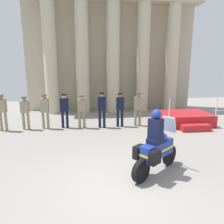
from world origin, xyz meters
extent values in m
plane|color=gray|center=(0.00, 0.00, 0.00)|extent=(28.00, 28.00, 0.00)
cube|color=#B6AB91|center=(0.94, 10.10, 4.02)|extent=(11.31, 0.30, 8.04)
cylinder|color=beige|center=(-2.96, 9.09, 3.40)|extent=(0.83, 0.83, 6.79)
cylinder|color=beige|center=(-1.01, 9.09, 3.40)|extent=(0.83, 0.83, 6.79)
cylinder|color=beige|center=(0.94, 9.09, 3.40)|extent=(0.83, 0.83, 6.79)
cylinder|color=beige|center=(2.89, 9.09, 3.40)|extent=(0.83, 0.83, 6.79)
cylinder|color=beige|center=(4.84, 9.09, 3.40)|extent=(0.83, 0.83, 6.79)
cube|color=#B21E23|center=(4.24, 5.50, 0.30)|extent=(2.55, 1.87, 0.60)
cube|color=#B21E23|center=(4.24, 4.31, 0.15)|extent=(1.40, 0.50, 0.30)
cylinder|color=silver|center=(3.05, 4.64, 1.05)|extent=(0.05, 0.05, 0.90)
cylinder|color=silver|center=(5.44, 4.64, 1.05)|extent=(0.05, 0.05, 0.90)
cylinder|color=gray|center=(-4.84, 5.41, 0.45)|extent=(0.13, 0.13, 0.91)
cylinder|color=gray|center=(-4.62, 5.41, 0.45)|extent=(0.13, 0.13, 0.91)
cube|color=gray|center=(-4.73, 5.41, 1.21)|extent=(0.40, 0.26, 0.60)
sphere|color=#997056|center=(-4.73, 5.41, 1.61)|extent=(0.21, 0.21, 0.21)
cylinder|color=brown|center=(-4.73, 5.41, 1.69)|extent=(0.24, 0.24, 0.06)
cylinder|color=gray|center=(-3.86, 5.51, 0.41)|extent=(0.13, 0.13, 0.83)
cylinder|color=gray|center=(-3.64, 5.51, 0.41)|extent=(0.13, 0.13, 0.83)
cube|color=gray|center=(-3.75, 5.51, 1.11)|extent=(0.40, 0.26, 0.57)
sphere|color=#997056|center=(-3.75, 5.51, 1.50)|extent=(0.21, 0.21, 0.21)
cylinder|color=brown|center=(-3.75, 5.51, 1.58)|extent=(0.24, 0.24, 0.06)
cylinder|color=gray|center=(-2.94, 5.54, 0.42)|extent=(0.13, 0.13, 0.83)
cylinder|color=gray|center=(-2.72, 5.54, 0.42)|extent=(0.13, 0.13, 0.83)
cube|color=gray|center=(-2.83, 5.54, 1.16)|extent=(0.40, 0.26, 0.65)
sphere|color=#997056|center=(-2.83, 5.54, 1.58)|extent=(0.21, 0.21, 0.21)
cylinder|color=brown|center=(-2.83, 5.54, 1.66)|extent=(0.24, 0.24, 0.06)
cylinder|color=black|center=(-2.02, 5.58, 0.43)|extent=(0.13, 0.13, 0.86)
cylinder|color=black|center=(-1.80, 5.58, 0.43)|extent=(0.13, 0.13, 0.86)
cube|color=black|center=(-1.91, 5.58, 1.16)|extent=(0.40, 0.26, 0.61)
sphere|color=beige|center=(-1.91, 5.58, 1.57)|extent=(0.21, 0.21, 0.21)
cylinder|color=black|center=(-1.91, 5.58, 1.65)|extent=(0.24, 0.24, 0.06)
cylinder|color=#847A5B|center=(-1.19, 5.45, 0.42)|extent=(0.13, 0.13, 0.84)
cylinder|color=#847A5B|center=(-0.97, 5.45, 0.42)|extent=(0.13, 0.13, 0.84)
cube|color=#847A5B|center=(-1.08, 5.45, 1.13)|extent=(0.40, 0.26, 0.56)
sphere|color=tan|center=(-1.08, 5.45, 1.51)|extent=(0.21, 0.21, 0.21)
cylinder|color=#4F4937|center=(-1.08, 5.45, 1.59)|extent=(0.24, 0.24, 0.06)
cylinder|color=black|center=(-0.21, 5.40, 0.45)|extent=(0.13, 0.13, 0.89)
cylinder|color=black|center=(0.01, 5.40, 0.45)|extent=(0.13, 0.13, 0.89)
cube|color=black|center=(-0.10, 5.40, 1.21)|extent=(0.40, 0.26, 0.64)
sphere|color=tan|center=(-0.10, 5.40, 1.64)|extent=(0.21, 0.21, 0.21)
cylinder|color=black|center=(-0.10, 5.40, 1.72)|extent=(0.24, 0.24, 0.06)
cylinder|color=black|center=(0.71, 5.46, 0.45)|extent=(0.13, 0.13, 0.89)
cylinder|color=black|center=(0.93, 5.46, 0.45)|extent=(0.13, 0.13, 0.89)
cube|color=black|center=(0.82, 5.46, 1.19)|extent=(0.40, 0.26, 0.59)
sphere|color=#997056|center=(0.82, 5.46, 1.59)|extent=(0.21, 0.21, 0.21)
cylinder|color=black|center=(0.82, 5.46, 1.67)|extent=(0.24, 0.24, 0.06)
cylinder|color=#847A5B|center=(1.63, 5.50, 0.42)|extent=(0.13, 0.13, 0.85)
cylinder|color=#847A5B|center=(1.85, 5.50, 0.42)|extent=(0.13, 0.13, 0.85)
cube|color=#847A5B|center=(1.74, 5.50, 1.17)|extent=(0.40, 0.26, 0.64)
sphere|color=#997056|center=(1.74, 5.50, 1.59)|extent=(0.21, 0.21, 0.21)
cylinder|color=#4F4937|center=(1.74, 5.50, 1.67)|extent=(0.24, 0.24, 0.06)
cylinder|color=black|center=(1.67, 1.06, 0.32)|extent=(0.57, 0.47, 0.64)
cylinder|color=black|center=(0.52, 0.17, 0.32)|extent=(0.59, 0.50, 0.64)
cube|color=navy|center=(1.10, 0.61, 0.72)|extent=(1.17, 1.02, 0.44)
ellipsoid|color=navy|center=(1.21, 0.71, 1.04)|extent=(0.61, 0.57, 0.26)
cube|color=yellow|center=(1.10, 0.61, 0.70)|extent=(1.20, 1.04, 0.06)
cube|color=silver|center=(1.57, 0.98, 1.34)|extent=(0.37, 0.41, 0.47)
cube|color=black|center=(0.54, 0.51, 0.72)|extent=(0.39, 0.36, 0.36)
cube|color=black|center=(0.86, 0.10, 0.72)|extent=(0.39, 0.36, 0.36)
cube|color=black|center=(1.00, 0.54, 1.01)|extent=(0.52, 0.51, 0.14)
cube|color=black|center=(1.00, 0.54, 1.36)|extent=(0.43, 0.44, 0.56)
sphere|color=navy|center=(1.02, 0.55, 1.77)|extent=(0.26, 0.26, 0.26)
camera|label=1|loc=(-0.89, -4.92, 3.09)|focal=34.57mm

